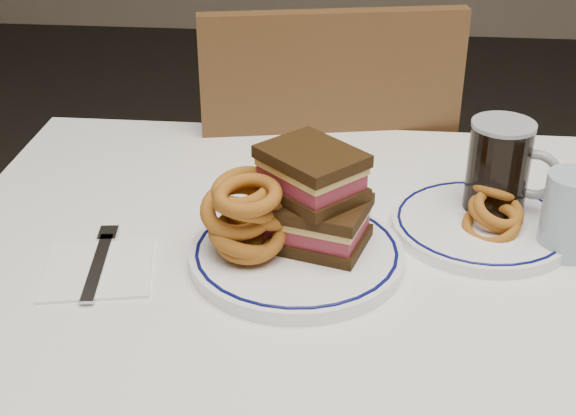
# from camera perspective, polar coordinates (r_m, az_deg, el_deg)

# --- Properties ---
(dining_table) EXTENTS (1.27, 0.87, 0.75)m
(dining_table) POSITION_cam_1_polar(r_m,az_deg,el_deg) (1.07, 9.05, -8.94)
(dining_table) COLOR white
(dining_table) RESTS_ON floor
(chair_far) EXTENTS (0.52, 0.52, 0.95)m
(chair_far) POSITION_cam_1_polar(r_m,az_deg,el_deg) (1.60, 2.22, -0.25)
(chair_far) COLOR #4D2D19
(chair_far) RESTS_ON floor
(main_plate) EXTENTS (0.27, 0.27, 0.02)m
(main_plate) POSITION_cam_1_polar(r_m,az_deg,el_deg) (1.01, 0.61, -3.32)
(main_plate) COLOR white
(main_plate) RESTS_ON dining_table
(reuben_sandwich) EXTENTS (0.16, 0.15, 0.12)m
(reuben_sandwich) POSITION_cam_1_polar(r_m,az_deg,el_deg) (0.99, 1.91, 0.72)
(reuben_sandwich) COLOR black
(reuben_sandwich) RESTS_ON main_plate
(onion_rings_main) EXTENTS (0.11, 0.12, 0.11)m
(onion_rings_main) POSITION_cam_1_polar(r_m,az_deg,el_deg) (0.98, -2.97, -0.58)
(onion_rings_main) COLOR brown
(onion_rings_main) RESTS_ON main_plate
(ketchup_ramekin) EXTENTS (0.05, 0.05, 0.03)m
(ketchup_ramekin) POSITION_cam_1_polar(r_m,az_deg,el_deg) (1.08, 1.02, 0.56)
(ketchup_ramekin) COLOR silver
(ketchup_ramekin) RESTS_ON main_plate
(beer_mug) EXTENTS (0.12, 0.08, 0.14)m
(beer_mug) POSITION_cam_1_polar(r_m,az_deg,el_deg) (1.11, 14.84, 2.59)
(beer_mug) COLOR black
(beer_mug) RESTS_ON dining_table
(water_glass) EXTENTS (0.07, 0.07, 0.11)m
(water_glass) POSITION_cam_1_polar(r_m,az_deg,el_deg) (1.06, 19.38, -0.45)
(water_glass) COLOR #98ACC4
(water_glass) RESTS_ON dining_table
(far_plate) EXTENTS (0.24, 0.24, 0.02)m
(far_plate) POSITION_cam_1_polar(r_m,az_deg,el_deg) (1.10, 13.57, -1.15)
(far_plate) COLOR white
(far_plate) RESTS_ON dining_table
(onion_rings_far) EXTENTS (0.09, 0.12, 0.08)m
(onion_rings_far) POSITION_cam_1_polar(r_m,az_deg,el_deg) (1.09, 14.48, -0.16)
(onion_rings_far) COLOR brown
(onion_rings_far) RESTS_ON far_plate
(napkin_fork) EXTENTS (0.15, 0.18, 0.01)m
(napkin_fork) POSITION_cam_1_polar(r_m,az_deg,el_deg) (1.02, -13.34, -4.14)
(napkin_fork) COLOR white
(napkin_fork) RESTS_ON dining_table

